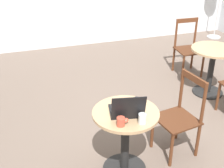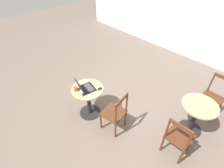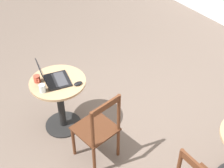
{
  "view_description": "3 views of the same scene",
  "coord_description": "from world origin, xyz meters",
  "px_view_note": "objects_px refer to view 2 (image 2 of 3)",
  "views": [
    {
      "loc": [
        -1.39,
        -2.9,
        2.33
      ],
      "look_at": [
        -0.44,
        0.09,
        0.68
      ],
      "focal_mm": 50.0,
      "sensor_mm": 36.0,
      "label": 1
    },
    {
      "loc": [
        1.69,
        -2.02,
        3.01
      ],
      "look_at": [
        -0.33,
        -0.06,
        0.64
      ],
      "focal_mm": 28.0,
      "sensor_mm": 36.0,
      "label": 2
    },
    {
      "loc": [
        2.14,
        -1.58,
        2.91
      ],
      "look_at": [
        -0.3,
        0.04,
        0.54
      ],
      "focal_mm": 50.0,
      "sensor_mm": 36.0,
      "label": 3
    }
  ],
  "objects_px": {
    "chair_mid_back": "(213,97)",
    "drinking_glass": "(81,94)",
    "cafe_table_near": "(88,97)",
    "mouse": "(100,89)",
    "chair_mid_front": "(178,138)",
    "mug": "(76,89)",
    "laptop": "(85,87)",
    "chair_near_right": "(115,113)",
    "cafe_table_mid": "(197,113)"
  },
  "relations": [
    {
      "from": "laptop",
      "to": "mouse",
      "type": "bearing_deg",
      "value": 47.05
    },
    {
      "from": "cafe_table_near",
      "to": "cafe_table_mid",
      "type": "height_order",
      "value": "same"
    },
    {
      "from": "mouse",
      "to": "laptop",
      "type": "bearing_deg",
      "value": -132.95
    },
    {
      "from": "cafe_table_near",
      "to": "chair_near_right",
      "type": "height_order",
      "value": "chair_near_right"
    },
    {
      "from": "chair_near_right",
      "to": "chair_mid_back",
      "type": "bearing_deg",
      "value": 57.84
    },
    {
      "from": "chair_mid_front",
      "to": "mug",
      "type": "xyz_separation_m",
      "value": [
        -1.9,
        -0.69,
        0.31
      ]
    },
    {
      "from": "chair_near_right",
      "to": "drinking_glass",
      "type": "distance_m",
      "value": 0.75
    },
    {
      "from": "chair_near_right",
      "to": "laptop",
      "type": "relative_size",
      "value": 2.46
    },
    {
      "from": "laptop",
      "to": "mug",
      "type": "distance_m",
      "value": 0.18
    },
    {
      "from": "cafe_table_near",
      "to": "mug",
      "type": "distance_m",
      "value": 0.35
    },
    {
      "from": "chair_near_right",
      "to": "mouse",
      "type": "distance_m",
      "value": 0.57
    },
    {
      "from": "chair_mid_back",
      "to": "mouse",
      "type": "relative_size",
      "value": 9.16
    },
    {
      "from": "cafe_table_near",
      "to": "mug",
      "type": "bearing_deg",
      "value": -120.71
    },
    {
      "from": "cafe_table_near",
      "to": "chair_mid_front",
      "type": "height_order",
      "value": "chair_mid_front"
    },
    {
      "from": "laptop",
      "to": "cafe_table_mid",
      "type": "bearing_deg",
      "value": 34.52
    },
    {
      "from": "cafe_table_mid",
      "to": "drinking_glass",
      "type": "bearing_deg",
      "value": -140.54
    },
    {
      "from": "chair_near_right",
      "to": "mug",
      "type": "relative_size",
      "value": 8.26
    },
    {
      "from": "chair_mid_back",
      "to": "mug",
      "type": "height_order",
      "value": "chair_mid_back"
    },
    {
      "from": "laptop",
      "to": "mouse",
      "type": "xyz_separation_m",
      "value": [
        0.2,
        0.21,
        -0.04
      ]
    },
    {
      "from": "chair_near_right",
      "to": "laptop",
      "type": "distance_m",
      "value": 0.77
    },
    {
      "from": "chair_near_right",
      "to": "chair_mid_back",
      "type": "distance_m",
      "value": 2.11
    },
    {
      "from": "cafe_table_near",
      "to": "mouse",
      "type": "relative_size",
      "value": 7.16
    },
    {
      "from": "mug",
      "to": "chair_mid_back",
      "type": "bearing_deg",
      "value": 47.68
    },
    {
      "from": "mouse",
      "to": "cafe_table_mid",
      "type": "bearing_deg",
      "value": 32.62
    },
    {
      "from": "cafe_table_mid",
      "to": "chair_mid_back",
      "type": "relative_size",
      "value": 0.78
    },
    {
      "from": "mouse",
      "to": "drinking_glass",
      "type": "xyz_separation_m",
      "value": [
        -0.11,
        -0.38,
        0.03
      ]
    },
    {
      "from": "mouse",
      "to": "drinking_glass",
      "type": "relative_size",
      "value": 1.08
    },
    {
      "from": "cafe_table_mid",
      "to": "chair_mid_front",
      "type": "bearing_deg",
      "value": -88.29
    },
    {
      "from": "chair_mid_back",
      "to": "chair_near_right",
      "type": "bearing_deg",
      "value": -122.16
    },
    {
      "from": "chair_near_right",
      "to": "chair_mid_front",
      "type": "height_order",
      "value": "same"
    },
    {
      "from": "cafe_table_near",
      "to": "laptop",
      "type": "bearing_deg",
      "value": -102.06
    },
    {
      "from": "laptop",
      "to": "drinking_glass",
      "type": "bearing_deg",
      "value": -62.36
    },
    {
      "from": "cafe_table_near",
      "to": "chair_mid_back",
      "type": "bearing_deg",
      "value": 46.69
    },
    {
      "from": "cafe_table_near",
      "to": "laptop",
      "type": "distance_m",
      "value": 0.28
    },
    {
      "from": "chair_near_right",
      "to": "mug",
      "type": "height_order",
      "value": "chair_near_right"
    },
    {
      "from": "mug",
      "to": "mouse",
      "type": "bearing_deg",
      "value": 50.05
    },
    {
      "from": "chair_mid_front",
      "to": "mouse",
      "type": "height_order",
      "value": "chair_mid_front"
    },
    {
      "from": "chair_mid_front",
      "to": "mug",
      "type": "height_order",
      "value": "chair_mid_front"
    },
    {
      "from": "cafe_table_near",
      "to": "laptop",
      "type": "relative_size",
      "value": 1.92
    },
    {
      "from": "chair_mid_front",
      "to": "chair_near_right",
      "type": "bearing_deg",
      "value": -161.28
    },
    {
      "from": "chair_mid_back",
      "to": "drinking_glass",
      "type": "height_order",
      "value": "chair_mid_back"
    },
    {
      "from": "cafe_table_mid",
      "to": "cafe_table_near",
      "type": "bearing_deg",
      "value": -146.32
    },
    {
      "from": "cafe_table_mid",
      "to": "chair_mid_front",
      "type": "xyz_separation_m",
      "value": [
        0.02,
        -0.68,
        -0.04
      ]
    },
    {
      "from": "chair_mid_front",
      "to": "drinking_glass",
      "type": "relative_size",
      "value": 9.88
    },
    {
      "from": "drinking_glass",
      "to": "chair_mid_front",
      "type": "bearing_deg",
      "value": 22.48
    },
    {
      "from": "mouse",
      "to": "mug",
      "type": "relative_size",
      "value": 0.9
    },
    {
      "from": "chair_mid_back",
      "to": "drinking_glass",
      "type": "distance_m",
      "value": 2.74
    },
    {
      "from": "mug",
      "to": "cafe_table_mid",
      "type": "bearing_deg",
      "value": 36.08
    },
    {
      "from": "chair_near_right",
      "to": "laptop",
      "type": "height_order",
      "value": "laptop"
    },
    {
      "from": "chair_mid_back",
      "to": "cafe_table_near",
      "type": "bearing_deg",
      "value": -133.31
    }
  ]
}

